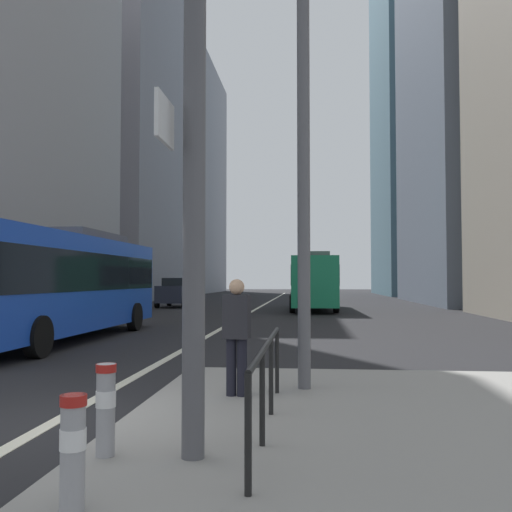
% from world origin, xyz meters
% --- Properties ---
extents(ground_plane, '(160.00, 160.00, 0.00)m').
position_xyz_m(ground_plane, '(0.00, 20.00, 0.00)').
color(ground_plane, black).
extents(lane_centre_line, '(0.20, 80.00, 0.01)m').
position_xyz_m(lane_centre_line, '(0.00, 30.00, 0.01)').
color(lane_centre_line, beige).
rests_on(lane_centre_line, ground).
extents(office_tower_left_mid, '(12.38, 23.12, 31.49)m').
position_xyz_m(office_tower_left_mid, '(-16.00, 47.38, 15.75)').
color(office_tower_left_mid, gray).
rests_on(office_tower_left_mid, ground).
extents(office_tower_left_far, '(12.12, 21.73, 31.91)m').
position_xyz_m(office_tower_left_far, '(-16.00, 72.39, 15.95)').
color(office_tower_left_far, gray).
rests_on(office_tower_left_far, ground).
extents(office_tower_right_mid, '(10.59, 19.73, 41.76)m').
position_xyz_m(office_tower_right_mid, '(17.00, 38.83, 20.88)').
color(office_tower_right_mid, slate).
rests_on(office_tower_right_mid, ground).
extents(office_tower_right_far, '(10.41, 19.47, 48.02)m').
position_xyz_m(office_tower_right_far, '(17.00, 63.03, 24.01)').
color(office_tower_right_far, slate).
rests_on(office_tower_right_far, ground).
extents(city_bus_blue_oncoming, '(2.77, 11.24, 3.40)m').
position_xyz_m(city_bus_blue_oncoming, '(-4.20, 9.55, 1.84)').
color(city_bus_blue_oncoming, blue).
rests_on(city_bus_blue_oncoming, ground).
extents(city_bus_red_receding, '(2.89, 10.76, 3.40)m').
position_xyz_m(city_bus_red_receding, '(3.46, 27.99, 1.84)').
color(city_bus_red_receding, '#198456').
rests_on(city_bus_red_receding, ground).
extents(car_oncoming_mid, '(2.14, 4.33, 1.94)m').
position_xyz_m(car_oncoming_mid, '(-5.56, 30.56, 0.99)').
color(car_oncoming_mid, '#232838').
rests_on(car_oncoming_mid, ground).
extents(car_receding_near, '(2.20, 4.59, 1.94)m').
position_xyz_m(car_receding_near, '(4.42, 47.80, 0.99)').
color(car_receding_near, black).
rests_on(car_receding_near, ground).
extents(street_lamp_post, '(5.50, 0.32, 8.00)m').
position_xyz_m(street_lamp_post, '(3.20, 2.05, 5.28)').
color(street_lamp_post, '#56565B').
rests_on(street_lamp_post, median_island).
extents(bollard_left, '(0.20, 0.20, 0.85)m').
position_xyz_m(bollard_left, '(1.55, -2.83, 0.62)').
color(bollard_left, '#99999E').
rests_on(bollard_left, median_island).
extents(bollard_right, '(0.20, 0.20, 0.88)m').
position_xyz_m(bollard_right, '(1.33, -1.53, 0.64)').
color(bollard_right, '#99999E').
rests_on(bollard_right, median_island).
extents(pedestrian_railing, '(0.06, 4.10, 0.98)m').
position_xyz_m(pedestrian_railing, '(2.80, -0.38, 0.87)').
color(pedestrian_railing, black).
rests_on(pedestrian_railing, median_island).
extents(pedestrian_waiting, '(0.41, 0.28, 1.70)m').
position_xyz_m(pedestrian_waiting, '(2.22, 1.38, 1.09)').
color(pedestrian_waiting, black).
rests_on(pedestrian_waiting, median_island).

